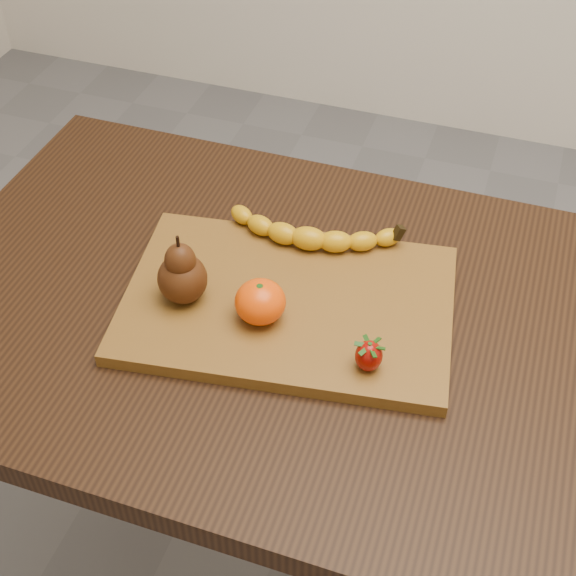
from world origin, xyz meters
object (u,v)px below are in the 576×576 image
(cutting_board, at_px, (288,304))
(mandarin, at_px, (260,302))
(pear, at_px, (181,268))
(table, at_px, (266,349))

(cutting_board, distance_m, mandarin, 0.06)
(cutting_board, height_order, pear, pear)
(cutting_board, height_order, mandarin, mandarin)
(mandarin, bearing_deg, table, 104.19)
(table, distance_m, cutting_board, 0.11)
(mandarin, bearing_deg, cutting_board, 63.07)
(cutting_board, xyz_separation_m, mandarin, (-0.02, -0.05, 0.04))
(pear, bearing_deg, cutting_board, 17.37)
(cutting_board, xyz_separation_m, pear, (-0.14, -0.04, 0.06))
(cutting_board, bearing_deg, table, 172.54)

